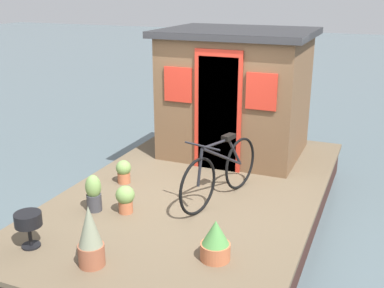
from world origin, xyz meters
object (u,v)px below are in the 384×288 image
(potted_plant_ivy, at_px, (125,198))
(potted_plant_rosemary, at_px, (94,193))
(bicycle, at_px, (220,172))
(potted_plant_sage, at_px, (124,171))
(charcoal_grill, at_px, (28,222))
(potted_plant_thyme, at_px, (215,241))
(potted_plant_geranium, at_px, (90,237))
(houseboat_cabin, at_px, (236,92))

(potted_plant_ivy, bearing_deg, potted_plant_rosemary, 104.88)
(bicycle, distance_m, potted_plant_sage, 1.46)
(charcoal_grill, bearing_deg, potted_plant_thyme, -74.33)
(potted_plant_sage, xyz_separation_m, potted_plant_rosemary, (-0.90, -0.11, 0.06))
(bicycle, height_order, potted_plant_ivy, bicycle)
(potted_plant_sage, height_order, charcoal_grill, charcoal_grill)
(potted_plant_ivy, bearing_deg, potted_plant_geranium, -166.23)
(houseboat_cabin, relative_size, charcoal_grill, 5.91)
(bicycle, height_order, potted_plant_sage, bicycle)
(houseboat_cabin, height_order, charcoal_grill, houseboat_cabin)
(houseboat_cabin, relative_size, potted_plant_rosemary, 4.96)
(houseboat_cabin, xyz_separation_m, potted_plant_ivy, (-2.65, 0.54, -0.82))
(potted_plant_geranium, xyz_separation_m, charcoal_grill, (0.04, 0.80, -0.01))
(bicycle, xyz_separation_m, potted_plant_sage, (0.01, 1.44, -0.22))
(potted_plant_thyme, distance_m, charcoal_grill, 1.97)
(potted_plant_geranium, distance_m, potted_plant_ivy, 1.18)
(houseboat_cabin, distance_m, charcoal_grill, 3.96)
(houseboat_cabin, xyz_separation_m, potted_plant_geranium, (-3.79, 0.26, -0.71))
(potted_plant_ivy, bearing_deg, houseboat_cabin, -11.41)
(potted_plant_geranium, bearing_deg, bicycle, -19.18)
(potted_plant_thyme, relative_size, potted_plant_sage, 1.31)
(charcoal_grill, bearing_deg, bicycle, -38.07)
(houseboat_cabin, relative_size, potted_plant_sage, 7.00)
(potted_plant_geranium, xyz_separation_m, potted_plant_sage, (1.93, 0.77, -0.13))
(potted_plant_sage, relative_size, potted_plant_rosemary, 0.71)
(potted_plant_thyme, bearing_deg, charcoal_grill, 105.67)
(potted_plant_geranium, height_order, charcoal_grill, potted_plant_geranium)
(houseboat_cabin, height_order, potted_plant_sage, houseboat_cabin)
(bicycle, bearing_deg, potted_plant_rosemary, 123.63)
(potted_plant_rosemary, bearing_deg, potted_plant_ivy, -75.12)
(bicycle, distance_m, potted_plant_ivy, 1.24)
(houseboat_cabin, bearing_deg, potted_plant_ivy, 168.59)
(potted_plant_geranium, distance_m, potted_plant_sage, 2.08)
(houseboat_cabin, bearing_deg, potted_plant_geranium, 176.12)
(charcoal_grill, bearing_deg, potted_plant_rosemary, -7.96)
(bicycle, xyz_separation_m, potted_plant_ivy, (-0.78, 0.95, -0.21))
(bicycle, relative_size, charcoal_grill, 4.18)
(potted_plant_sage, height_order, potted_plant_ivy, potted_plant_ivy)
(potted_plant_thyme, relative_size, charcoal_grill, 1.10)
(bicycle, xyz_separation_m, charcoal_grill, (-1.88, 1.47, -0.10))
(charcoal_grill, bearing_deg, potted_plant_geranium, -93.10)
(potted_plant_geranium, relative_size, charcoal_grill, 1.65)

